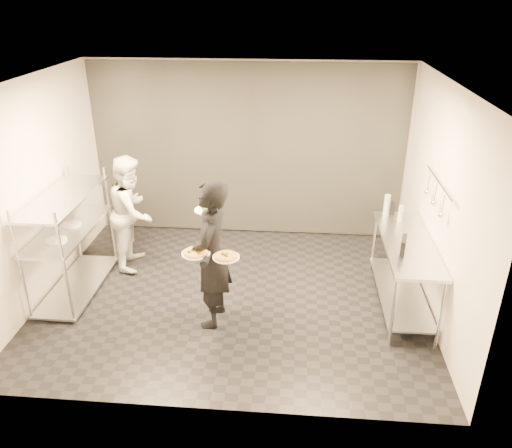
# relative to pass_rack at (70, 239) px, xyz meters

# --- Properties ---
(room_shell) EXTENTS (5.00, 4.00, 2.80)m
(room_shell) POSITION_rel_pass_rack_xyz_m (2.15, 1.18, 0.63)
(room_shell) COLOR black
(room_shell) RESTS_ON ground
(pass_rack) EXTENTS (0.60, 1.60, 1.50)m
(pass_rack) POSITION_rel_pass_rack_xyz_m (0.00, 0.00, 0.00)
(pass_rack) COLOR silver
(pass_rack) RESTS_ON ground
(prep_counter) EXTENTS (0.60, 1.80, 0.92)m
(prep_counter) POSITION_rel_pass_rack_xyz_m (4.33, 0.00, -0.14)
(prep_counter) COLOR silver
(prep_counter) RESTS_ON ground
(utensil_rail) EXTENTS (0.07, 1.20, 0.31)m
(utensil_rail) POSITION_rel_pass_rack_xyz_m (4.58, 0.00, 0.78)
(utensil_rail) COLOR silver
(utensil_rail) RESTS_ON room_shell
(waiter) EXTENTS (0.49, 0.70, 1.84)m
(waiter) POSITION_rel_pass_rack_xyz_m (1.97, -0.55, 0.15)
(waiter) COLOR black
(waiter) RESTS_ON ground
(chef) EXTENTS (0.66, 0.83, 1.67)m
(chef) POSITION_rel_pass_rack_xyz_m (0.60, 0.77, 0.06)
(chef) COLOR silver
(chef) RESTS_ON ground
(pizza_plate_near) EXTENTS (0.32, 0.32, 0.05)m
(pizza_plate_near) POSITION_rel_pass_rack_xyz_m (1.83, -0.73, 0.28)
(pizza_plate_near) COLOR silver
(pizza_plate_near) RESTS_ON waiter
(pizza_plate_far) EXTENTS (0.30, 0.30, 0.05)m
(pizza_plate_far) POSITION_rel_pass_rack_xyz_m (2.18, -0.76, 0.26)
(pizza_plate_far) COLOR silver
(pizza_plate_far) RESTS_ON waiter
(salad_plate) EXTENTS (0.30, 0.30, 0.07)m
(salad_plate) POSITION_rel_pass_rack_xyz_m (1.88, -0.21, 0.59)
(salad_plate) COLOR silver
(salad_plate) RESTS_ON waiter
(pos_monitor) EXTENTS (0.12, 0.27, 0.19)m
(pos_monitor) POSITION_rel_pass_rack_xyz_m (4.21, -0.30, 0.25)
(pos_monitor) COLOR black
(pos_monitor) RESTS_ON prep_counter
(bottle_green) EXTENTS (0.08, 0.08, 0.29)m
(bottle_green) POSITION_rel_pass_rack_xyz_m (4.18, 0.80, 0.29)
(bottle_green) COLOR #909D90
(bottle_green) RESTS_ON prep_counter
(bottle_clear) EXTENTS (0.07, 0.07, 0.22)m
(bottle_clear) POSITION_rel_pass_rack_xyz_m (4.33, 0.59, 0.26)
(bottle_clear) COLOR #909D90
(bottle_clear) RESTS_ON prep_counter
(bottle_dark) EXTENTS (0.05, 0.05, 0.19)m
(bottle_dark) POSITION_rel_pass_rack_xyz_m (4.27, 0.80, 0.24)
(bottle_dark) COLOR black
(bottle_dark) RESTS_ON prep_counter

